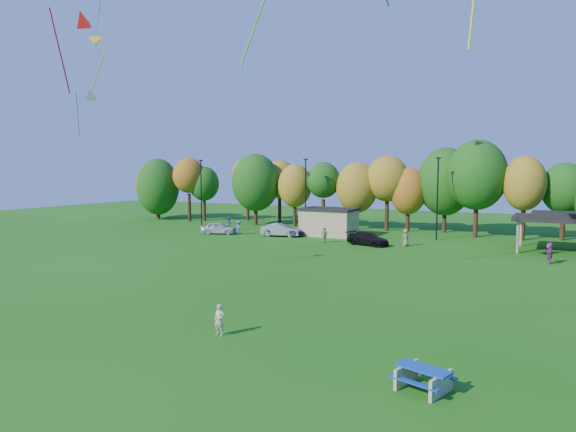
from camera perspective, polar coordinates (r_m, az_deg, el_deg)
The scene contains 19 objects.
ground at distance 23.20m, azimuth -9.96°, elevation -14.46°, with size 160.00×160.00×0.00m, color #19600F.
tree_line at distance 64.45m, azimuth 14.61°, elevation 3.39°, with size 93.57×10.55×11.15m.
lamp_posts at distance 58.47m, azimuth 16.27°, elevation 2.18°, with size 64.50×0.25×9.09m.
utility_building at distance 60.33m, azimuth 4.57°, elevation -0.64°, with size 6.30×4.30×3.25m.
pavilion at distance 54.47m, azimuth 28.06°, elevation -0.19°, with size 8.20×6.20×3.77m.
picnic_table at distance 19.54m, azimuth 14.80°, elevation -16.91°, with size 2.25×2.03×0.82m.
kite_flyer at distance 24.69m, azimuth -7.64°, elevation -11.38°, with size 0.55×0.36×1.49m, color beige.
car_a at distance 62.34m, azimuth -7.70°, elevation -1.33°, with size 1.70×4.23×1.44m, color silver.
car_b at distance 59.58m, azimuth -0.81°, elevation -1.56°, with size 1.59×4.57×1.51m, color #9C9CA1.
car_c at distance 59.82m, azimuth -0.50°, elevation -1.61°, with size 2.22×4.81×1.34m, color #0B1B42.
car_d at distance 53.31m, azimuth 8.88°, elevation -2.52°, with size 1.86×4.58×1.33m, color black.
far_person_0 at distance 53.32m, azimuth 12.95°, elevation -2.35°, with size 0.86×0.56×1.76m, color #89885D.
far_person_1 at distance 61.69m, azimuth -5.49°, elevation -1.28°, with size 1.06×0.61×1.64m, color #436394.
far_person_2 at distance 66.03m, azimuth -6.59°, elevation -0.87°, with size 0.80×0.62×1.65m, color #456098.
far_person_3 at distance 54.57m, azimuth 4.07°, elevation -2.12°, with size 0.96×0.40×1.65m, color #6D8C55.
far_person_4 at distance 47.57m, azimuth 27.05°, elevation -3.68°, with size 1.65×0.53×1.78m, color #86377C.
kite_2 at distance 51.36m, azimuth -20.35°, elevation 17.83°, with size 2.80×2.63×5.42m.
kite_10 at distance 37.42m, azimuth -21.11°, elevation 12.49°, with size 1.79×1.86×3.38m.
kite_14 at distance 43.88m, azimuth -21.88°, elevation 19.60°, with size 1.87×3.85×6.45m.
Camera 1 is at (13.38, -17.28, 7.78)m, focal length 32.00 mm.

